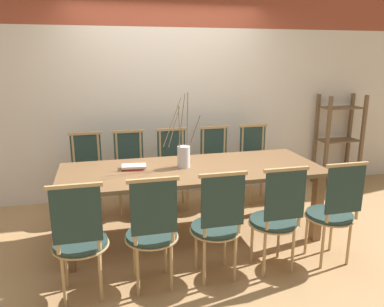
{
  "coord_description": "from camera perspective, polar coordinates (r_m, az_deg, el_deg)",
  "views": [
    {
      "loc": [
        -0.89,
        -3.53,
        1.84
      ],
      "look_at": [
        0.0,
        0.0,
        0.9
      ],
      "focal_mm": 35.0,
      "sensor_mm": 36.0,
      "label": 1
    }
  ],
  "objects": [
    {
      "name": "dining_table",
      "position": [
        3.83,
        0.0,
        -3.43
      ],
      "size": [
        2.64,
        1.01,
        0.75
      ],
      "color": "brown",
      "rests_on": "ground_plane"
    },
    {
      "name": "chair_near_center",
      "position": [
        3.14,
        3.9,
        -10.42
      ],
      "size": [
        0.44,
        0.44,
        0.99
      ],
      "color": "#233833",
      "rests_on": "ground_plane"
    },
    {
      "name": "chair_near_left",
      "position": [
        3.03,
        -6.07,
        -11.44
      ],
      "size": [
        0.44,
        0.44,
        0.99
      ],
      "color": "#233833",
      "rests_on": "ground_plane"
    },
    {
      "name": "wall_rear",
      "position": [
        4.98,
        -3.89,
        11.69
      ],
      "size": [
        12.0,
        0.06,
        3.2
      ],
      "color": "beige",
      "rests_on": "ground_plane"
    },
    {
      "name": "chair_far_rightend",
      "position": [
        4.96,
        9.66,
        -1.17
      ],
      "size": [
        0.44,
        0.44,
        0.99
      ],
      "rotation": [
        0.0,
        0.0,
        3.14
      ],
      "color": "#233833",
      "rests_on": "ground_plane"
    },
    {
      "name": "shelving_rack",
      "position": [
        5.87,
        21.4,
        1.86
      ],
      "size": [
        0.61,
        0.34,
        1.32
      ],
      "color": "brown",
      "rests_on": "ground_plane"
    },
    {
      "name": "chair_near_rightend",
      "position": [
        3.61,
        20.78,
        -8.0
      ],
      "size": [
        0.44,
        0.44,
        0.99
      ],
      "color": "#233833",
      "rests_on": "ground_plane"
    },
    {
      "name": "chair_near_leftend",
      "position": [
        3.02,
        -16.75,
        -12.15
      ],
      "size": [
        0.44,
        0.44,
        0.99
      ],
      "color": "#233833",
      "rests_on": "ground_plane"
    },
    {
      "name": "chair_far_left",
      "position": [
        4.57,
        -9.37,
        -2.51
      ],
      "size": [
        0.44,
        0.44,
        0.99
      ],
      "rotation": [
        0.0,
        0.0,
        3.14
      ],
      "color": "#233833",
      "rests_on": "ground_plane"
    },
    {
      "name": "chair_far_right",
      "position": [
        4.77,
        3.73,
        -1.61
      ],
      "size": [
        0.44,
        0.44,
        0.99
      ],
      "rotation": [
        0.0,
        0.0,
        3.14
      ],
      "color": "#233833",
      "rests_on": "ground_plane"
    },
    {
      "name": "chair_far_center",
      "position": [
        4.64,
        -2.83,
        -2.08
      ],
      "size": [
        0.44,
        0.44,
        0.99
      ],
      "rotation": [
        0.0,
        0.0,
        3.14
      ],
      "color": "#233833",
      "rests_on": "ground_plane"
    },
    {
      "name": "book_stack",
      "position": [
        3.81,
        -8.86,
        -2.03
      ],
      "size": [
        0.25,
        0.17,
        0.04
      ],
      "color": "maroon",
      "rests_on": "dining_table"
    },
    {
      "name": "ground_plane",
      "position": [
        4.08,
        0.0,
        -12.31
      ],
      "size": [
        16.0,
        16.0,
        0.0
      ],
      "primitive_type": "plane",
      "color": "#A87F51"
    },
    {
      "name": "chair_near_right",
      "position": [
        3.33,
        12.76,
        -9.26
      ],
      "size": [
        0.44,
        0.44,
        0.99
      ],
      "color": "#233833",
      "rests_on": "ground_plane"
    },
    {
      "name": "vase_centerpiece",
      "position": [
        3.8,
        -1.3,
        -0.26
      ],
      "size": [
        0.36,
        0.32,
        0.76
      ],
      "color": "silver",
      "rests_on": "dining_table"
    },
    {
      "name": "chair_far_leftend",
      "position": [
        4.56,
        -15.67,
        -2.9
      ],
      "size": [
        0.44,
        0.44,
        0.99
      ],
      "rotation": [
        0.0,
        0.0,
        3.14
      ],
      "color": "#233833",
      "rests_on": "ground_plane"
    }
  ]
}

